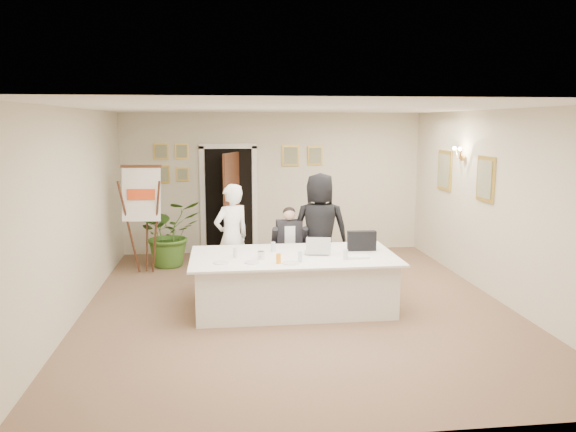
# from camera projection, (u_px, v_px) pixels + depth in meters

# --- Properties ---
(floor) EXTENTS (7.00, 7.00, 0.00)m
(floor) POSITION_uv_depth(u_px,v_px,m) (296.00, 305.00, 8.13)
(floor) COLOR brown
(floor) RESTS_ON ground
(ceiling) EXTENTS (6.00, 7.00, 0.02)m
(ceiling) POSITION_uv_depth(u_px,v_px,m) (297.00, 108.00, 7.67)
(ceiling) COLOR white
(ceiling) RESTS_ON wall_back
(wall_back) EXTENTS (6.00, 0.10, 2.80)m
(wall_back) POSITION_uv_depth(u_px,v_px,m) (273.00, 183.00, 11.33)
(wall_back) COLOR beige
(wall_back) RESTS_ON floor
(wall_front) EXTENTS (6.00, 0.10, 2.80)m
(wall_front) POSITION_uv_depth(u_px,v_px,m) (355.00, 275.00, 4.47)
(wall_front) COLOR beige
(wall_front) RESTS_ON floor
(wall_left) EXTENTS (0.10, 7.00, 2.80)m
(wall_left) POSITION_uv_depth(u_px,v_px,m) (76.00, 213.00, 7.55)
(wall_left) COLOR beige
(wall_left) RESTS_ON floor
(wall_right) EXTENTS (0.10, 7.00, 2.80)m
(wall_right) POSITION_uv_depth(u_px,v_px,m) (498.00, 206.00, 8.25)
(wall_right) COLOR beige
(wall_right) RESTS_ON floor
(doorway) EXTENTS (1.14, 0.86, 2.20)m
(doorway) POSITION_uv_depth(u_px,v_px,m) (230.00, 203.00, 11.11)
(doorway) COLOR black
(doorway) RESTS_ON floor
(pictures_back_wall) EXTENTS (3.40, 0.06, 0.80)m
(pictures_back_wall) POSITION_uv_depth(u_px,v_px,m) (233.00, 161.00, 11.13)
(pictures_back_wall) COLOR gold
(pictures_back_wall) RESTS_ON wall_back
(pictures_right_wall) EXTENTS (0.06, 2.20, 0.80)m
(pictures_right_wall) POSITION_uv_depth(u_px,v_px,m) (463.00, 174.00, 9.37)
(pictures_right_wall) COLOR gold
(pictures_right_wall) RESTS_ON wall_right
(wall_sconce) EXTENTS (0.20, 0.30, 0.24)m
(wall_sconce) POSITION_uv_depth(u_px,v_px,m) (460.00, 153.00, 9.30)
(wall_sconce) COLOR #B7863A
(wall_sconce) RESTS_ON wall_right
(conference_table) EXTENTS (2.86, 1.52, 0.78)m
(conference_table) POSITION_uv_depth(u_px,v_px,m) (293.00, 281.00, 7.91)
(conference_table) COLOR white
(conference_table) RESTS_ON floor
(seated_man) EXTENTS (0.62, 0.65, 1.30)m
(seated_man) POSITION_uv_depth(u_px,v_px,m) (289.00, 246.00, 8.97)
(seated_man) COLOR black
(seated_man) RESTS_ON floor
(flip_chart) EXTENTS (0.66, 0.43, 1.86)m
(flip_chart) POSITION_uv_depth(u_px,v_px,m) (144.00, 225.00, 9.68)
(flip_chart) COLOR #331A10
(flip_chart) RESTS_ON floor
(standing_man) EXTENTS (0.73, 0.66, 1.68)m
(standing_man) POSITION_uv_depth(u_px,v_px,m) (232.00, 238.00, 8.72)
(standing_man) COLOR white
(standing_man) RESTS_ON floor
(standing_woman) EXTENTS (0.98, 0.72, 1.83)m
(standing_woman) POSITION_uv_depth(u_px,v_px,m) (320.00, 230.00, 8.92)
(standing_woman) COLOR black
(standing_woman) RESTS_ON floor
(potted_palm) EXTENTS (1.38, 1.31, 1.22)m
(potted_palm) POSITION_uv_depth(u_px,v_px,m) (170.00, 233.00, 10.26)
(potted_palm) COLOR #3A6521
(potted_palm) RESTS_ON floor
(laptop) EXTENTS (0.40, 0.42, 0.28)m
(laptop) POSITION_uv_depth(u_px,v_px,m) (317.00, 244.00, 7.91)
(laptop) COLOR #B7BABC
(laptop) RESTS_ON conference_table
(laptop_bag) EXTENTS (0.41, 0.13, 0.29)m
(laptop_bag) POSITION_uv_depth(u_px,v_px,m) (362.00, 241.00, 8.10)
(laptop_bag) COLOR black
(laptop_bag) RESTS_ON conference_table
(paper_stack) EXTENTS (0.31, 0.22, 0.03)m
(paper_stack) POSITION_uv_depth(u_px,v_px,m) (357.00, 257.00, 7.69)
(paper_stack) COLOR white
(paper_stack) RESTS_ON conference_table
(plate_left) EXTENTS (0.24, 0.24, 0.01)m
(plate_left) POSITION_uv_depth(u_px,v_px,m) (221.00, 263.00, 7.39)
(plate_left) COLOR white
(plate_left) RESTS_ON conference_table
(plate_mid) EXTENTS (0.25, 0.25, 0.01)m
(plate_mid) POSITION_uv_depth(u_px,v_px,m) (252.00, 262.00, 7.40)
(plate_mid) COLOR white
(plate_mid) RESTS_ON conference_table
(plate_near) EXTENTS (0.27, 0.27, 0.01)m
(plate_near) POSITION_uv_depth(u_px,v_px,m) (291.00, 263.00, 7.37)
(plate_near) COLOR white
(plate_near) RESTS_ON conference_table
(glass_a) EXTENTS (0.07, 0.07, 0.14)m
(glass_a) POSITION_uv_depth(u_px,v_px,m) (236.00, 253.00, 7.69)
(glass_a) COLOR silver
(glass_a) RESTS_ON conference_table
(glass_b) EXTENTS (0.07, 0.07, 0.14)m
(glass_b) POSITION_uv_depth(u_px,v_px,m) (300.00, 257.00, 7.44)
(glass_b) COLOR silver
(glass_b) RESTS_ON conference_table
(glass_c) EXTENTS (0.07, 0.07, 0.14)m
(glass_c) POSITION_uv_depth(u_px,v_px,m) (345.00, 254.00, 7.58)
(glass_c) COLOR silver
(glass_c) RESTS_ON conference_table
(glass_d) EXTENTS (0.06, 0.06, 0.14)m
(glass_d) POSITION_uv_depth(u_px,v_px,m) (273.00, 247.00, 8.05)
(glass_d) COLOR silver
(glass_d) RESTS_ON conference_table
(oj_glass) EXTENTS (0.07, 0.07, 0.13)m
(oj_glass) POSITION_uv_depth(u_px,v_px,m) (278.00, 259.00, 7.37)
(oj_glass) COLOR orange
(oj_glass) RESTS_ON conference_table
(steel_jug) EXTENTS (0.12, 0.12, 0.11)m
(steel_jug) POSITION_uv_depth(u_px,v_px,m) (261.00, 255.00, 7.60)
(steel_jug) COLOR silver
(steel_jug) RESTS_ON conference_table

